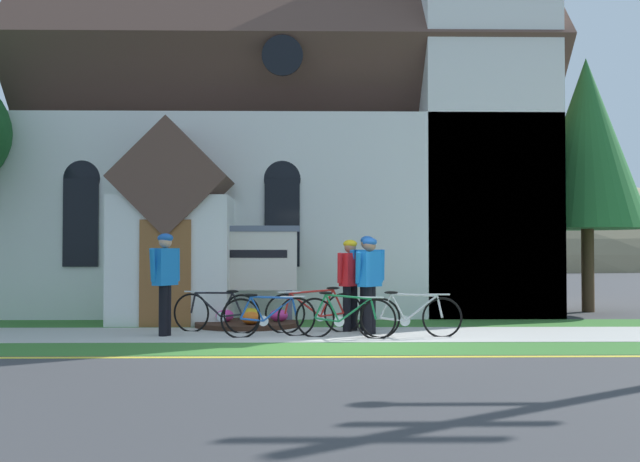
# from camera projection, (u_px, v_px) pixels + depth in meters

# --- Properties ---
(ground) EXTENTS (140.00, 140.00, 0.00)m
(ground) POSITION_uv_depth(u_px,v_px,m) (330.00, 322.00, 16.31)
(ground) COLOR #3D3D3F
(sidewalk_slab) EXTENTS (32.00, 2.51, 0.01)m
(sidewalk_slab) POSITION_uv_depth(u_px,v_px,m) (277.00, 334.00, 13.78)
(sidewalk_slab) COLOR #B7B5AD
(sidewalk_slab) RESTS_ON ground
(grass_verge) EXTENTS (32.00, 1.56, 0.01)m
(grass_verge) POSITION_uv_depth(u_px,v_px,m) (271.00, 349.00, 11.75)
(grass_verge) COLOR #38722D
(grass_verge) RESTS_ON ground
(church_lawn) EXTENTS (24.00, 1.77, 0.01)m
(church_lawn) POSITION_uv_depth(u_px,v_px,m) (281.00, 323.00, 15.92)
(church_lawn) COLOR #38722D
(church_lawn) RESTS_ON ground
(curb_paint_stripe) EXTENTS (28.00, 0.16, 0.01)m
(curb_paint_stripe) POSITION_uv_depth(u_px,v_px,m) (268.00, 357.00, 10.82)
(curb_paint_stripe) COLOR yellow
(curb_paint_stripe) RESTS_ON ground
(church_building) EXTENTS (12.89, 11.02, 13.09)m
(church_building) POSITION_uv_depth(u_px,v_px,m) (303.00, 138.00, 21.17)
(church_building) COLOR white
(church_building) RESTS_ON ground
(church_sign) EXTENTS (2.06, 0.20, 2.00)m
(church_sign) POSITION_uv_depth(u_px,v_px,m) (249.00, 261.00, 15.79)
(church_sign) COLOR slate
(church_sign) RESTS_ON ground
(flower_bed) EXTENTS (2.02, 2.02, 0.34)m
(flower_bed) POSITION_uv_depth(u_px,v_px,m) (248.00, 322.00, 15.21)
(flower_bed) COLOR #382319
(flower_bed) RESTS_ON ground
(bicycle_green) EXTENTS (1.71, 0.48, 0.81)m
(bicycle_green) POSITION_uv_depth(u_px,v_px,m) (345.00, 317.00, 13.23)
(bicycle_green) COLOR black
(bicycle_green) RESTS_ON ground
(bicycle_yellow) EXTENTS (1.80, 0.29, 0.85)m
(bicycle_yellow) POSITION_uv_depth(u_px,v_px,m) (315.00, 312.00, 14.11)
(bicycle_yellow) COLOR black
(bicycle_yellow) RESTS_ON ground
(bicycle_blue) EXTENTS (1.65, 0.61, 0.80)m
(bicycle_blue) POSITION_uv_depth(u_px,v_px,m) (217.00, 312.00, 14.13)
(bicycle_blue) COLOR black
(bicycle_blue) RESTS_ON ground
(bicycle_orange) EXTENTS (1.78, 0.12, 0.81)m
(bicycle_orange) POSITION_uv_depth(u_px,v_px,m) (411.00, 316.00, 13.35)
(bicycle_orange) COLOR black
(bicycle_orange) RESTS_ON ground
(bicycle_black) EXTENTS (1.63, 0.51, 0.77)m
(bicycle_black) POSITION_uv_depth(u_px,v_px,m) (268.00, 316.00, 13.40)
(bicycle_black) COLOR black
(bicycle_black) RESTS_ON ground
(cyclist_in_yellow_jersey) EXTENTS (0.52, 0.61, 1.72)m
(cyclist_in_yellow_jersey) POSITION_uv_depth(u_px,v_px,m) (370.00, 277.00, 13.82)
(cyclist_in_yellow_jersey) COLOR black
(cyclist_in_yellow_jersey) RESTS_ON ground
(cyclist_in_blue_jersey) EXTENTS (0.49, 0.62, 1.69)m
(cyclist_in_blue_jersey) POSITION_uv_depth(u_px,v_px,m) (350.00, 278.00, 14.37)
(cyclist_in_blue_jersey) COLOR black
(cyclist_in_blue_jersey) RESTS_ON ground
(cyclist_in_orange_jersey) EXTENTS (0.43, 0.68, 1.79)m
(cyclist_in_orange_jersey) POSITION_uv_depth(u_px,v_px,m) (165.00, 275.00, 13.53)
(cyclist_in_orange_jersey) COLOR black
(cyclist_in_orange_jersey) RESTS_ON ground
(cyclist_in_red_jersey) EXTENTS (0.66, 0.38, 1.76)m
(cyclist_in_red_jersey) POSITION_uv_depth(u_px,v_px,m) (367.00, 275.00, 14.43)
(cyclist_in_red_jersey) COLOR black
(cyclist_in_red_jersey) RESTS_ON ground
(roadside_conifer) EXTENTS (2.95, 2.95, 6.27)m
(roadside_conifer) POSITION_uv_depth(u_px,v_px,m) (587.00, 144.00, 19.17)
(roadside_conifer) COLOR #4C3823
(roadside_conifer) RESTS_ON ground
(distant_hill) EXTENTS (83.74, 41.81, 19.21)m
(distant_hill) POSITION_uv_depth(u_px,v_px,m) (346.00, 268.00, 73.38)
(distant_hill) COLOR #847A5B
(distant_hill) RESTS_ON ground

